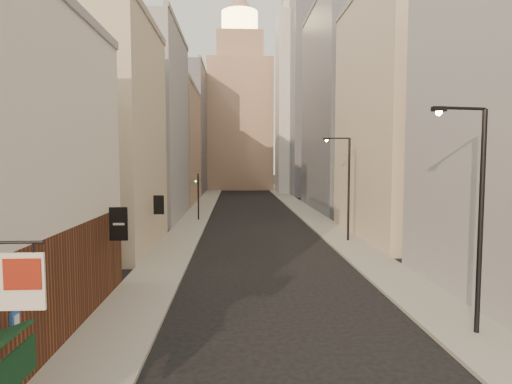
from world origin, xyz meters
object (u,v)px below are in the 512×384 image
at_px(streetlamp_near, 476,208).
at_px(white_tower, 298,97).
at_px(streetlamp_mid, 346,183).
at_px(traffic_light_left, 198,189).
at_px(clock_tower, 240,110).

bearing_deg(streetlamp_near, white_tower, 78.01).
height_order(streetlamp_mid, traffic_light_left, streetlamp_mid).
bearing_deg(clock_tower, traffic_light_left, -95.48).
bearing_deg(streetlamp_mid, white_tower, 84.53).
height_order(clock_tower, streetlamp_near, clock_tower).
bearing_deg(white_tower, clock_tower, 128.16).
height_order(white_tower, streetlamp_near, white_tower).
distance_m(clock_tower, streetlamp_near, 83.69).
bearing_deg(streetlamp_near, streetlamp_mid, 80.88).
xyz_separation_m(clock_tower, streetlamp_mid, (7.51, -64.34, -12.97)).
relative_size(white_tower, streetlamp_mid, 5.08).
xyz_separation_m(clock_tower, streetlamp_near, (7.49, -82.35, -12.90)).
height_order(streetlamp_near, streetlamp_mid, streetlamp_near).
relative_size(clock_tower, traffic_light_left, 8.98).
distance_m(white_tower, streetlamp_mid, 52.36).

